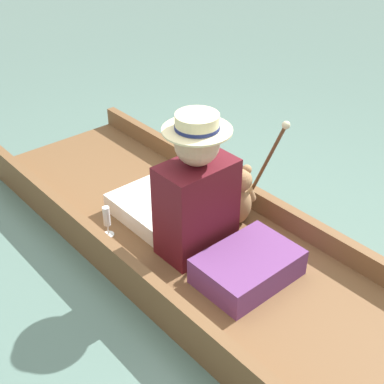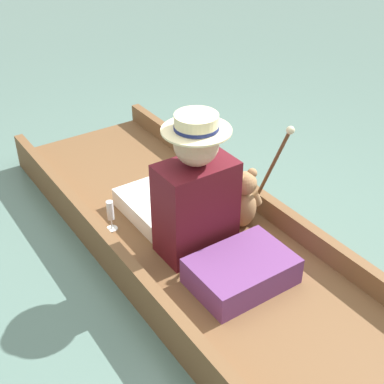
{
  "view_description": "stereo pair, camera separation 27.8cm",
  "coord_description": "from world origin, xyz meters",
  "px_view_note": "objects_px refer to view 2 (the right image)",
  "views": [
    {
      "loc": [
        -1.58,
        -1.77,
        1.97
      ],
      "look_at": [
        -0.05,
        -0.01,
        0.46
      ],
      "focal_mm": 50.0,
      "sensor_mm": 36.0,
      "label": 1
    },
    {
      "loc": [
        -1.36,
        -1.94,
        1.97
      ],
      "look_at": [
        -0.05,
        -0.01,
        0.46
      ],
      "focal_mm": 50.0,
      "sensor_mm": 36.0,
      "label": 2
    }
  ],
  "objects_px": {
    "seated_person": "(187,196)",
    "walking_cane": "(273,166)",
    "wine_glass": "(110,213)",
    "teddy_bear": "(244,200)"
  },
  "relations": [
    {
      "from": "seated_person",
      "to": "walking_cane",
      "type": "xyz_separation_m",
      "value": [
        0.46,
        -0.15,
        0.11
      ]
    },
    {
      "from": "wine_glass",
      "to": "walking_cane",
      "type": "distance_m",
      "value": 0.95
    },
    {
      "from": "wine_glass",
      "to": "seated_person",
      "type": "bearing_deg",
      "value": -46.79
    },
    {
      "from": "teddy_bear",
      "to": "wine_glass",
      "type": "xyz_separation_m",
      "value": [
        -0.65,
        0.39,
        -0.06
      ]
    },
    {
      "from": "seated_person",
      "to": "wine_glass",
      "type": "relative_size",
      "value": 4.26
    },
    {
      "from": "teddy_bear",
      "to": "seated_person",
      "type": "bearing_deg",
      "value": 169.35
    },
    {
      "from": "wine_glass",
      "to": "walking_cane",
      "type": "xyz_separation_m",
      "value": [
        0.76,
        -0.48,
        0.29
      ]
    },
    {
      "from": "teddy_bear",
      "to": "wine_glass",
      "type": "height_order",
      "value": "teddy_bear"
    },
    {
      "from": "seated_person",
      "to": "walking_cane",
      "type": "bearing_deg",
      "value": -17.65
    },
    {
      "from": "seated_person",
      "to": "wine_glass",
      "type": "xyz_separation_m",
      "value": [
        -0.3,
        0.32,
        -0.18
      ]
    }
  ]
}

